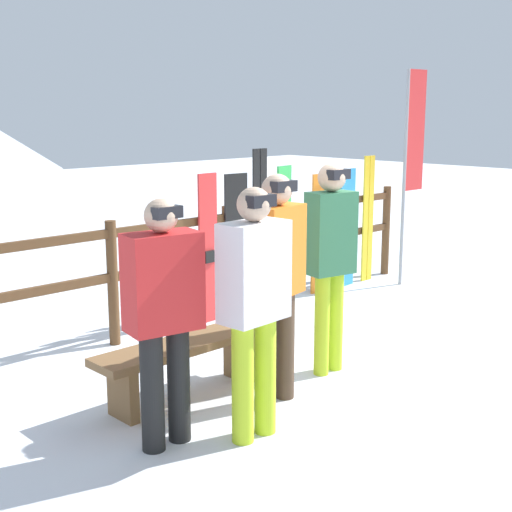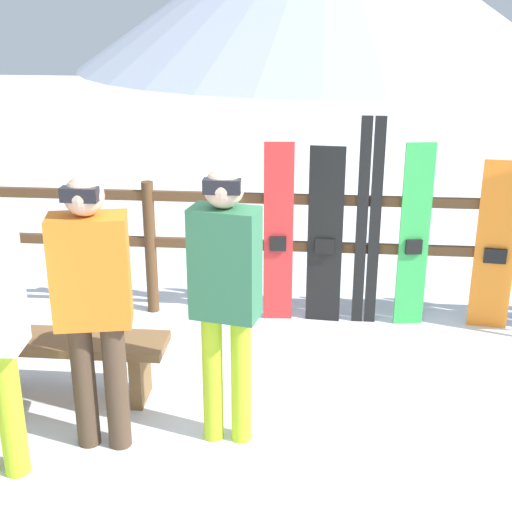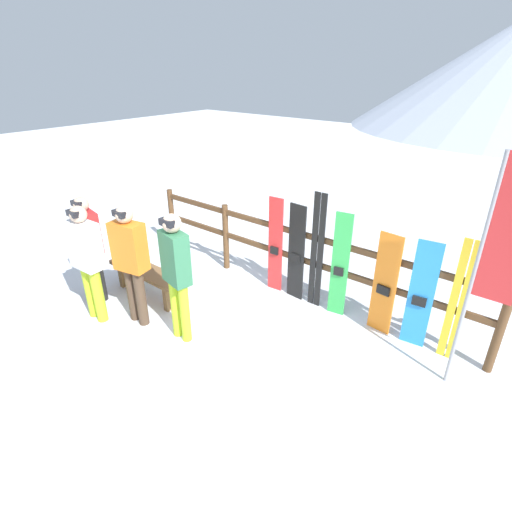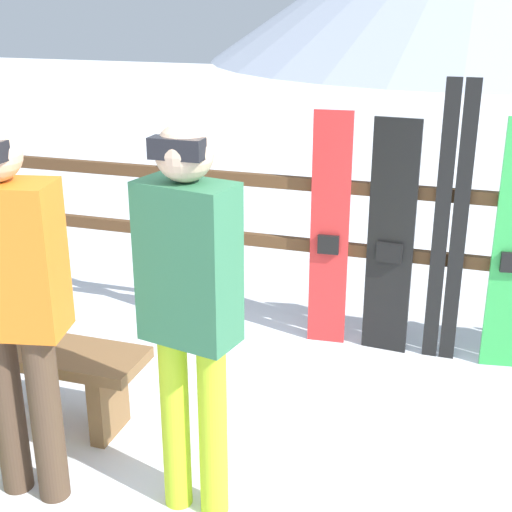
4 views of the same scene
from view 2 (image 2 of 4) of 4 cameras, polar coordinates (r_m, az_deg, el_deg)
ground_plane at (r=4.48m, az=4.15°, el=-15.43°), size 40.00×40.00×0.00m
fence at (r=5.90m, az=4.75°, el=1.25°), size 5.66×0.10×1.16m
bench at (r=5.03m, az=-15.46°, el=-7.43°), size 1.46×0.36×0.44m
person_orange at (r=4.17m, az=-12.93°, el=-3.24°), size 0.47×0.32×1.69m
person_plaid_green at (r=4.11m, az=-2.47°, el=-2.50°), size 0.42×0.29×1.72m
snowboard_red at (r=5.83m, az=1.80°, el=1.74°), size 0.24×0.07×1.52m
snowboard_black_stripe at (r=5.83m, az=5.54°, el=1.51°), size 0.29×0.07×1.49m
ski_pair_black at (r=5.80m, az=8.98°, el=2.56°), size 0.20×0.02×1.73m
snowboard_green at (r=5.87m, az=12.53°, el=1.46°), size 0.24×0.08×1.53m
snowboard_orange at (r=6.01m, az=18.61°, el=0.67°), size 0.32×0.08×1.41m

